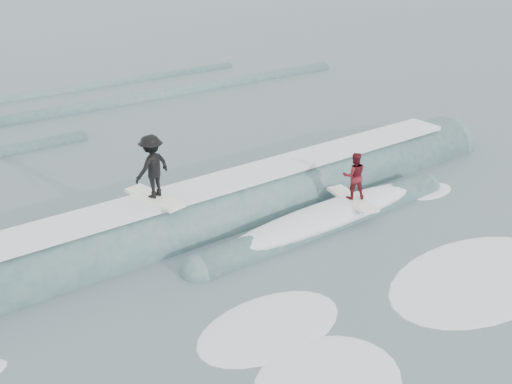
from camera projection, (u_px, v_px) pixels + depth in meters
ground at (332, 274)px, 14.58m from camera, size 160.00×160.00×0.00m
breaking_wave at (247, 213)px, 17.61m from camera, size 22.91×3.97×2.37m
surfer_black at (152, 169)px, 15.32m from camera, size 1.28×2.07×1.86m
surfer_red at (354, 179)px, 17.09m from camera, size 0.89×2.07×1.56m
whitewater at (407, 294)px, 13.75m from camera, size 16.84×6.74×0.10m
far_swells at (48, 119)px, 26.68m from camera, size 39.51×8.65×0.80m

